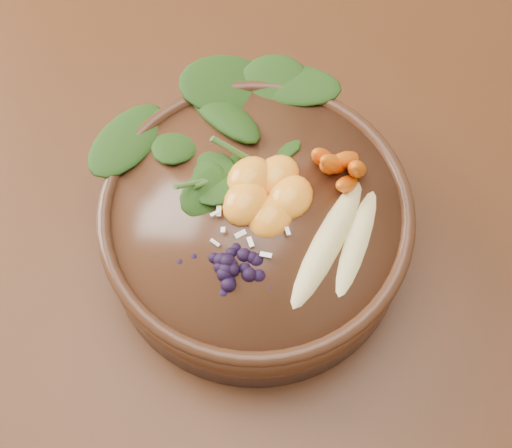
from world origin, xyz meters
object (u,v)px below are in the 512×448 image
Objects in this scene: stoneware_bowl at (256,228)px; dining_table at (143,102)px; kale_heap at (241,128)px; carrot_cluster at (347,142)px; mandarin_cluster at (267,186)px; blueberry_pile at (228,256)px; banana_halves at (344,236)px.

dining_table is at bearing 156.48° from stoneware_bowl.
stoneware_bowl is at bearing -23.52° from dining_table.
stoneware_bowl is 1.53× the size of kale_heap.
carrot_cluster is 0.09m from mandarin_cluster.
mandarin_cluster reaches higher than stoneware_bowl.
blueberry_pile is at bearing -77.70° from stoneware_bowl.
stoneware_bowl is 0.13m from carrot_cluster.
stoneware_bowl is 0.06m from mandarin_cluster.
mandarin_cluster is 0.69× the size of blueberry_pile.
stoneware_bowl is at bearing -177.26° from banana_halves.
mandarin_cluster reaches higher than dining_table.
blueberry_pile is (0.29, -0.18, 0.20)m from dining_table.
blueberry_pile is at bearing -32.36° from dining_table.
kale_heap is at bearing -169.49° from carrot_cluster.
kale_heap is at bearing 136.31° from stoneware_bowl.
kale_heap is 0.15m from banana_halves.
banana_halves is at bearing -14.11° from kale_heap.
kale_heap reaches higher than stoneware_bowl.
stoneware_bowl is at bearing -123.69° from carrot_cluster.
carrot_cluster is 0.60× the size of blueberry_pile.
dining_table is at bearing 155.07° from banana_halves.
dining_table is 18.58× the size of carrot_cluster.
banana_halves reaches higher than stoneware_bowl.
blueberry_pile is at bearing -79.82° from mandarin_cluster.
dining_table is 0.35m from mandarin_cluster.
carrot_cluster is at bearing 79.89° from blueberry_pile.
banana_halves is 1.82× the size of mandarin_cluster.
dining_table is 8.86× the size of banana_halves.
blueberry_pile is at bearing -109.55° from carrot_cluster.
carrot_cluster reaches higher than blueberry_pile.
banana_halves is at bearing 47.93° from blueberry_pile.
kale_heap reaches higher than banana_halves.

